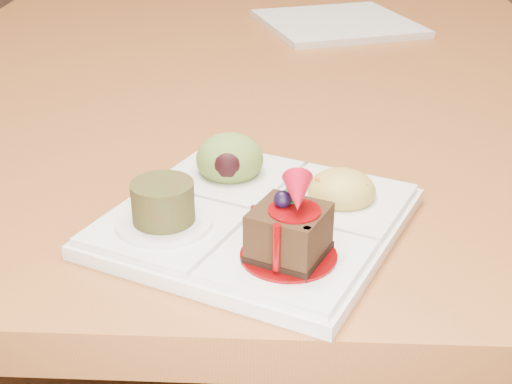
{
  "coord_description": "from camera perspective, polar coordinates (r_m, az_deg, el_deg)",
  "views": [
    {
      "loc": [
        0.06,
        -1.28,
        1.05
      ],
      "look_at": [
        0.03,
        -0.75,
        0.79
      ],
      "focal_mm": 50.0,
      "sensor_mm": 36.0,
      "label": 1
    }
  ],
  "objects": [
    {
      "name": "sampler_plate",
      "position": [
        0.61,
        0.02,
        -1.25
      ],
      "size": [
        0.3,
        0.3,
        0.09
      ],
      "rotation": [
        0.0,
        0.0,
        -0.42
      ],
      "color": "silver",
      "rests_on": "dining_table"
    },
    {
      "name": "dining_table",
      "position": [
        1.34,
        0.07,
        10.7
      ],
      "size": [
        1.0,
        1.8,
        0.75
      ],
      "color": "#A15F29",
      "rests_on": "ground"
    },
    {
      "name": "second_plate",
      "position": [
        1.29,
        6.53,
        13.25
      ],
      "size": [
        0.31,
        0.31,
        0.01
      ],
      "primitive_type": "cube",
      "rotation": [
        0.0,
        0.0,
        0.34
      ],
      "color": "silver",
      "rests_on": "dining_table"
    },
    {
      "name": "ground",
      "position": [
        1.66,
        0.06,
        -12.59
      ],
      "size": [
        6.0,
        6.0,
        0.0
      ],
      "primitive_type": "plane",
      "color": "#573119"
    }
  ]
}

